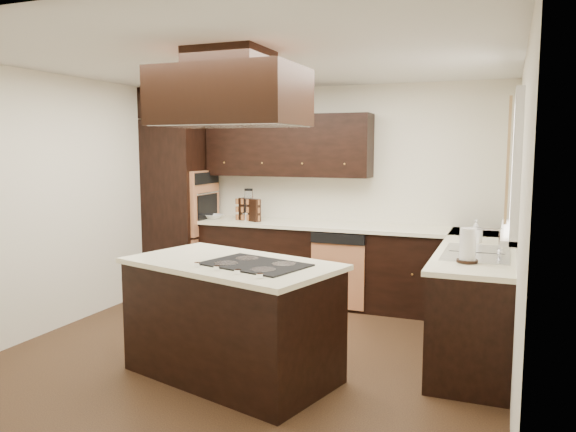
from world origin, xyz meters
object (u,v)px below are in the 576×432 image
object	(u,v)px
oven_column	(181,206)
island	(232,321)
spice_rack	(250,210)
range_hood	(230,97)

from	to	relation	value
oven_column	island	xyz separation A→B (m)	(1.83, -2.19, -0.62)
oven_column	spice_rack	distance (m)	0.94
oven_column	range_hood	xyz separation A→B (m)	(1.88, -2.25, 1.10)
island	range_hood	xyz separation A→B (m)	(0.05, -0.07, 1.72)
oven_column	spice_rack	world-z (taller)	oven_column
island	spice_rack	size ratio (longest dim) A/B	4.95
island	range_hood	bearing A→B (deg)	-40.88
range_hood	spice_rack	xyz separation A→B (m)	(-0.94, 2.28, -1.11)
range_hood	spice_rack	world-z (taller)	range_hood
island	range_hood	distance (m)	1.72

